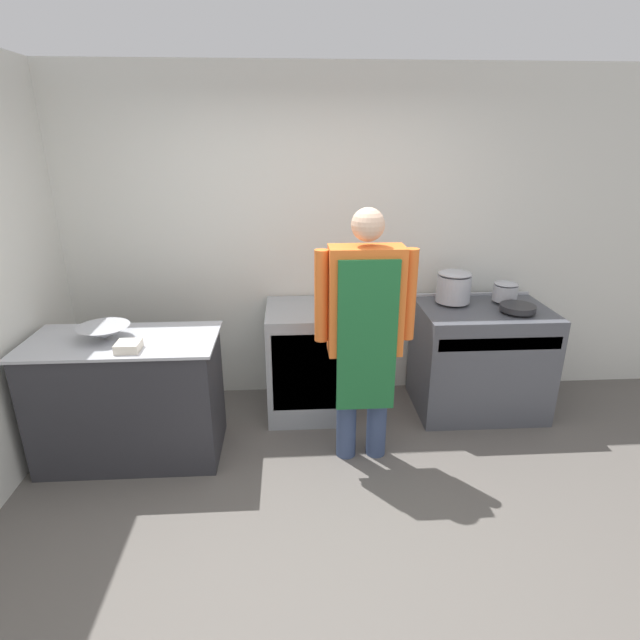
% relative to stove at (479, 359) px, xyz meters
% --- Properties ---
extents(ground_plane, '(14.00, 14.00, 0.00)m').
position_rel_stove_xyz_m(ground_plane, '(-1.40, -1.43, -0.45)').
color(ground_plane, '#5B5651').
extents(wall_back, '(8.00, 0.05, 2.70)m').
position_rel_stove_xyz_m(wall_back, '(-1.40, 0.44, 0.90)').
color(wall_back, silver).
rests_on(wall_back, ground_plane).
extents(wall_left, '(0.05, 8.00, 2.70)m').
position_rel_stove_xyz_m(wall_left, '(-3.39, -0.43, 0.90)').
color(wall_left, silver).
rests_on(wall_left, ground_plane).
extents(prep_counter, '(1.27, 0.64, 0.89)m').
position_rel_stove_xyz_m(prep_counter, '(-2.68, -0.50, 0.00)').
color(prep_counter, '#2D2D33').
rests_on(prep_counter, ground_plane).
extents(stove, '(1.02, 0.72, 0.91)m').
position_rel_stove_xyz_m(stove, '(0.00, 0.00, 0.00)').
color(stove, '#4C4F56').
rests_on(stove, ground_plane).
extents(fridge_unit, '(0.59, 0.67, 0.89)m').
position_rel_stove_xyz_m(fridge_unit, '(-1.44, 0.05, 0.00)').
color(fridge_unit, '#93999E').
rests_on(fridge_unit, ground_plane).
extents(person_cook, '(0.66, 0.24, 1.77)m').
position_rel_stove_xyz_m(person_cook, '(-1.06, -0.62, 0.57)').
color(person_cook, '#38476B').
rests_on(person_cook, ground_plane).
extents(mixing_bowl, '(0.34, 0.34, 0.09)m').
position_rel_stove_xyz_m(mixing_bowl, '(-2.79, -0.48, 0.49)').
color(mixing_bowl, '#B2B5BC').
rests_on(mixing_bowl, prep_counter).
extents(plastic_tub, '(0.15, 0.15, 0.06)m').
position_rel_stove_xyz_m(plastic_tub, '(-2.57, -0.69, 0.48)').
color(plastic_tub, silver).
rests_on(plastic_tub, prep_counter).
extents(stock_pot, '(0.27, 0.27, 0.26)m').
position_rel_stove_xyz_m(stock_pot, '(-0.23, 0.13, 0.59)').
color(stock_pot, '#B2B5BC').
rests_on(stock_pot, stove).
extents(saute_pan, '(0.27, 0.27, 0.04)m').
position_rel_stove_xyz_m(saute_pan, '(0.20, -0.12, 0.48)').
color(saute_pan, '#262628').
rests_on(saute_pan, stove).
extents(sauce_pot, '(0.19, 0.19, 0.16)m').
position_rel_stove_xyz_m(sauce_pot, '(0.20, 0.13, 0.54)').
color(sauce_pot, '#B2B5BC').
rests_on(sauce_pot, stove).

